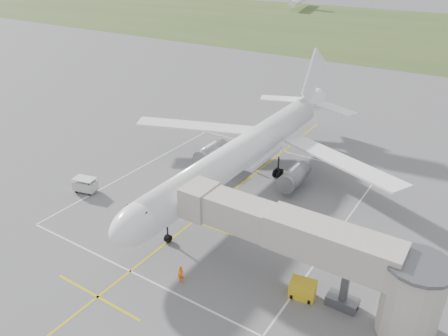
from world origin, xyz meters
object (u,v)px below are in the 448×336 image
Objects in this scene: airliner at (245,151)px; ramp_worker_wing at (213,164)px; jet_bridge at (322,251)px; baggage_cart at (85,185)px; gpu_unit at (303,289)px; ramp_worker_nose at (181,275)px.

ramp_worker_wing is at bearing 175.22° from airliner.
jet_bridge is 7.87× the size of baggage_cart.
gpu_unit is 1.24× the size of ramp_worker_wing.
jet_bridge is 25.86m from ramp_worker_wing.
baggage_cart is (-30.76, 1.40, -3.79)m from jet_bridge.
jet_bridge reaches higher than baggage_cart.
ramp_worker_nose reaches higher than gpu_unit.
baggage_cart is 1.77× the size of ramp_worker_nose.
airliner is 24.47× the size of ramp_worker_wing.
gpu_unit is (14.75, -15.06, -3.59)m from airliner.
baggage_cart is (-15.04, -12.85, -3.44)m from airliner.
ramp_worker_wing is at bearing 104.15° from ramp_worker_nose.
jet_bridge is at bearing 161.73° from ramp_worker_wing.
gpu_unit is at bearing 158.97° from ramp_worker_wing.
ramp_worker_nose is at bearing -75.81° from airliner.
airliner is 19.68× the size of gpu_unit.
airliner reaches higher than ramp_worker_wing.
airliner is 6.27m from ramp_worker_wing.
gpu_unit is 25.28m from ramp_worker_wing.
baggage_cart is at bearing 177.39° from jet_bridge.
ramp_worker_nose is at bearing -30.85° from baggage_cart.
airliner is 15.72× the size of baggage_cart.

